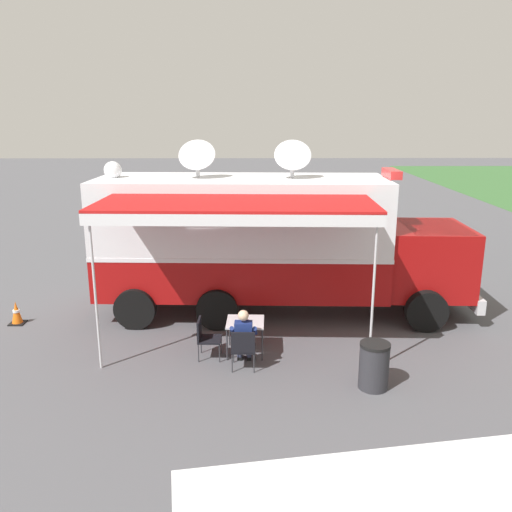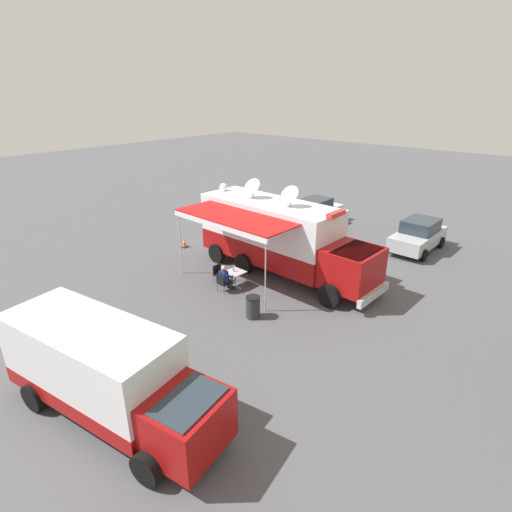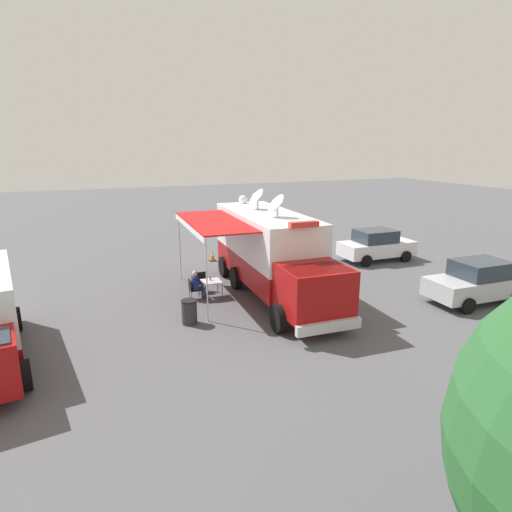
% 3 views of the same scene
% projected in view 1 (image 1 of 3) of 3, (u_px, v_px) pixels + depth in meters
% --- Properties ---
extents(ground_plane, '(100.00, 100.00, 0.00)m').
position_uv_depth(ground_plane, '(242.00, 310.00, 14.00)').
color(ground_plane, '#515156').
extents(lot_stripe, '(0.29, 4.80, 0.01)m').
position_uv_depth(lot_stripe, '(203.00, 269.00, 17.75)').
color(lot_stripe, silver).
rests_on(lot_stripe, ground).
extents(command_truck, '(5.06, 9.57, 4.53)m').
position_uv_depth(command_truck, '(271.00, 239.00, 13.44)').
color(command_truck, '#9E0F0F').
rests_on(command_truck, ground).
extents(folding_table, '(0.83, 0.83, 0.73)m').
position_uv_depth(folding_table, '(245.00, 324.00, 11.34)').
color(folding_table, silver).
rests_on(folding_table, ground).
extents(water_bottle, '(0.07, 0.07, 0.22)m').
position_uv_depth(water_bottle, '(242.00, 317.00, 11.28)').
color(water_bottle, '#4C99D8').
rests_on(water_bottle, folding_table).
extents(folding_chair_at_table, '(0.50, 0.50, 0.87)m').
position_uv_depth(folding_chair_at_table, '(243.00, 346.00, 10.61)').
color(folding_chair_at_table, black).
rests_on(folding_chair_at_table, ground).
extents(folding_chair_beside_table, '(0.50, 0.50, 0.87)m').
position_uv_depth(folding_chair_beside_table, '(205.00, 335.00, 11.15)').
color(folding_chair_beside_table, black).
rests_on(folding_chair_beside_table, ground).
extents(seated_responder, '(0.67, 0.56, 1.25)m').
position_uv_depth(seated_responder, '(244.00, 336.00, 10.75)').
color(seated_responder, navy).
rests_on(seated_responder, ground).
extents(trash_bin, '(0.57, 0.57, 0.91)m').
position_uv_depth(trash_bin, '(374.00, 366.00, 9.93)').
color(trash_bin, '#2D2D33').
rests_on(trash_bin, ground).
extents(traffic_cone, '(0.36, 0.36, 0.58)m').
position_uv_depth(traffic_cone, '(16.00, 313.00, 13.04)').
color(traffic_cone, black).
rests_on(traffic_cone, ground).
extents(car_behind_truck, '(4.24, 2.09, 1.76)m').
position_uv_depth(car_behind_truck, '(364.00, 222.00, 21.03)').
color(car_behind_truck, '#B2B5BA').
rests_on(car_behind_truck, ground).
extents(car_far_corner, '(4.22, 2.05, 1.76)m').
position_uv_depth(car_far_corner, '(189.00, 221.00, 21.20)').
color(car_far_corner, silver).
rests_on(car_far_corner, ground).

